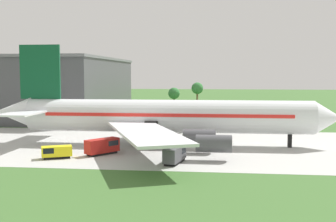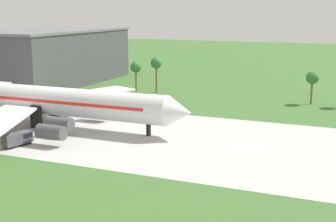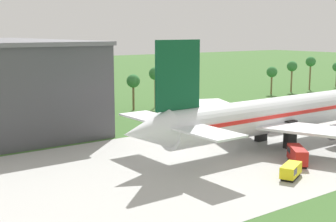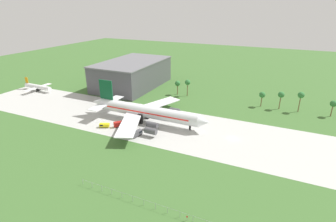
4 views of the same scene
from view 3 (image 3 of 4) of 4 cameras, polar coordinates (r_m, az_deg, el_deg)
name	(u,v)px [view 3 (image 3 of 4)]	position (r m, az deg, el deg)	size (l,w,h in m)	color
jet_airliner	(281,114)	(90.64, 13.62, -0.35)	(68.77, 59.54, 19.80)	white
baggage_tug	(290,171)	(70.41, 14.71, -7.08)	(5.28, 3.81, 2.05)	black
fuel_truck	(297,155)	(78.10, 15.45, -5.19)	(5.40, 6.09, 2.75)	black
palm_tree_row	(278,69)	(163.85, 13.30, 4.95)	(116.28, 3.60, 12.01)	brown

